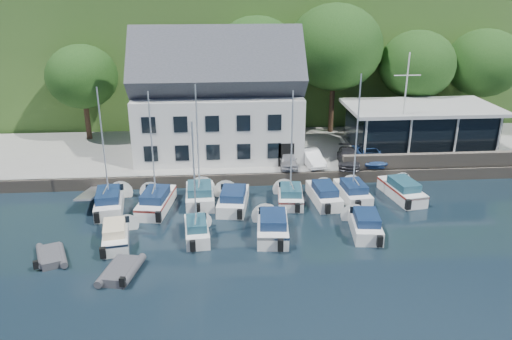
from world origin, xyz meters
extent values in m
plane|color=black|center=(0.00, 0.00, 0.00)|extent=(180.00, 180.00, 0.00)
cube|color=gray|center=(0.00, 17.50, 0.50)|extent=(60.00, 13.00, 1.00)
cube|color=#5F574C|center=(0.00, 11.00, 0.50)|extent=(60.00, 0.30, 1.00)
cube|color=#2F501E|center=(0.00, 62.00, 8.00)|extent=(160.00, 75.00, 16.00)
cube|color=#5F574C|center=(12.00, 11.40, 1.60)|extent=(18.00, 0.50, 1.20)
imported|color=#B0B0B5|center=(-1.34, 12.53, 1.61)|extent=(1.62, 3.64, 1.22)
imported|color=white|center=(0.66, 12.86, 1.64)|extent=(2.01, 4.04, 1.27)
imported|color=#29292D|center=(3.73, 12.54, 1.62)|extent=(2.48, 4.49, 1.23)
imported|color=#2D4F8A|center=(5.70, 13.06, 1.69)|extent=(1.69, 4.06, 1.38)
camera|label=1|loc=(-6.95, -26.04, 15.47)|focal=35.00mm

